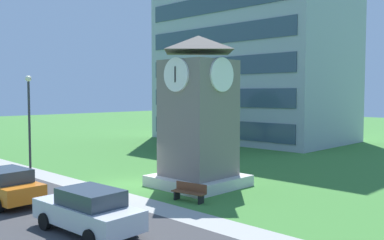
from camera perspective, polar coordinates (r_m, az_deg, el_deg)
ground_plane at (r=24.83m, az=-8.72°, el=-8.65°), size 160.00×160.00×0.00m
street_asphalt at (r=21.76m, az=-22.23°, el=-10.62°), size 120.00×7.20×0.01m
kerb_strip at (r=23.79m, az=-12.34°, el=-9.22°), size 120.00×1.60×0.01m
office_building at (r=49.57m, az=8.15°, el=12.31°), size 20.38×12.70×25.60m
clock_tower at (r=23.97m, az=0.86°, el=-0.08°), size 4.48×4.48×8.45m
park_bench at (r=20.98m, az=-0.34°, el=-9.59°), size 1.85×0.76×0.88m
street_lamp at (r=27.61m, az=-20.94°, el=0.51°), size 0.36×0.36×6.31m
tree_near_tower at (r=38.31m, az=-0.68°, el=0.94°), size 4.12×4.12×5.55m
parked_car_orange at (r=22.30m, az=-23.67°, el=-8.05°), size 4.56×2.21×1.69m
parked_car_silver at (r=16.80m, az=-13.71°, el=-11.63°), size 4.86×2.21×1.69m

